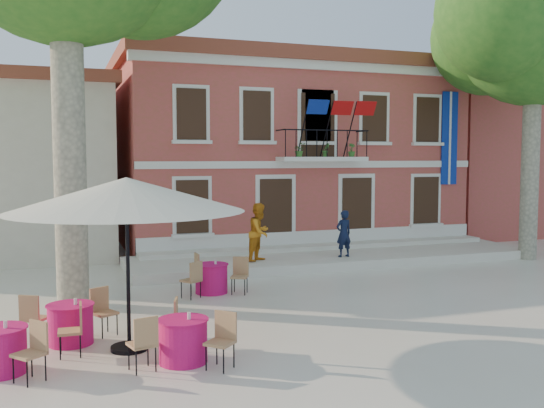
{
  "coord_description": "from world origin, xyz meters",
  "views": [
    {
      "loc": [
        -6.87,
        -14.12,
        3.57
      ],
      "look_at": [
        -0.62,
        3.5,
        2.12
      ],
      "focal_mm": 40.0,
      "sensor_mm": 36.0,
      "label": 1
    }
  ],
  "objects_px": {
    "cafe_table_3": "(211,277)",
    "plane_tree_east": "(535,26)",
    "pedestrian_navy": "(344,234)",
    "cafe_table_0": "(70,322)",
    "cafe_table_1": "(183,338)",
    "cafe_table_2": "(0,348)",
    "pedestrian_orange": "(260,232)",
    "patio_umbrella": "(127,195)"
  },
  "relations": [
    {
      "from": "cafe_table_3",
      "to": "plane_tree_east",
      "type": "bearing_deg",
      "value": 7.34
    },
    {
      "from": "pedestrian_navy",
      "to": "cafe_table_0",
      "type": "height_order",
      "value": "pedestrian_navy"
    },
    {
      "from": "cafe_table_1",
      "to": "cafe_table_2",
      "type": "bearing_deg",
      "value": 170.83
    },
    {
      "from": "plane_tree_east",
      "to": "pedestrian_orange",
      "type": "bearing_deg",
      "value": 173.5
    },
    {
      "from": "cafe_table_2",
      "to": "cafe_table_1",
      "type": "bearing_deg",
      "value": -9.17
    },
    {
      "from": "pedestrian_orange",
      "to": "cafe_table_2",
      "type": "bearing_deg",
      "value": -175.47
    },
    {
      "from": "pedestrian_navy",
      "to": "cafe_table_1",
      "type": "distance_m",
      "value": 10.17
    },
    {
      "from": "cafe_table_0",
      "to": "cafe_table_3",
      "type": "distance_m",
      "value": 4.91
    },
    {
      "from": "patio_umbrella",
      "to": "pedestrian_navy",
      "type": "relative_size",
      "value": 2.81
    },
    {
      "from": "plane_tree_east",
      "to": "cafe_table_0",
      "type": "relative_size",
      "value": 5.79
    },
    {
      "from": "plane_tree_east",
      "to": "patio_umbrella",
      "type": "distance_m",
      "value": 16.21
    },
    {
      "from": "cafe_table_1",
      "to": "cafe_table_2",
      "type": "height_order",
      "value": "same"
    },
    {
      "from": "patio_umbrella",
      "to": "cafe_table_1",
      "type": "bearing_deg",
      "value": -51.33
    },
    {
      "from": "cafe_table_1",
      "to": "cafe_table_2",
      "type": "distance_m",
      "value": 2.99
    },
    {
      "from": "cafe_table_0",
      "to": "patio_umbrella",
      "type": "bearing_deg",
      "value": -36.33
    },
    {
      "from": "cafe_table_1",
      "to": "patio_umbrella",
      "type": "bearing_deg",
      "value": 128.67
    },
    {
      "from": "pedestrian_navy",
      "to": "pedestrian_orange",
      "type": "relative_size",
      "value": 0.84
    },
    {
      "from": "cafe_table_0",
      "to": "cafe_table_3",
      "type": "xyz_separation_m",
      "value": [
        3.59,
        3.35,
        0.0
      ]
    },
    {
      "from": "patio_umbrella",
      "to": "cafe_table_3",
      "type": "xyz_separation_m",
      "value": [
        2.57,
        4.09,
        -2.45
      ]
    },
    {
      "from": "plane_tree_east",
      "to": "cafe_table_0",
      "type": "xyz_separation_m",
      "value": [
        -15.33,
        -4.86,
        -7.59
      ]
    },
    {
      "from": "pedestrian_navy",
      "to": "plane_tree_east",
      "type": "bearing_deg",
      "value": 163.66
    },
    {
      "from": "cafe_table_2",
      "to": "cafe_table_3",
      "type": "height_order",
      "value": "same"
    },
    {
      "from": "cafe_table_3",
      "to": "cafe_table_1",
      "type": "bearing_deg",
      "value": -109.03
    },
    {
      "from": "patio_umbrella",
      "to": "cafe_table_0",
      "type": "xyz_separation_m",
      "value": [
        -1.01,
        0.75,
        -2.45
      ]
    },
    {
      "from": "pedestrian_orange",
      "to": "cafe_table_3",
      "type": "height_order",
      "value": "pedestrian_orange"
    },
    {
      "from": "plane_tree_east",
      "to": "patio_umbrella",
      "type": "xyz_separation_m",
      "value": [
        -14.32,
        -5.61,
        -5.13
      ]
    },
    {
      "from": "cafe_table_1",
      "to": "pedestrian_navy",
      "type": "bearing_deg",
      "value": 47.91
    },
    {
      "from": "patio_umbrella",
      "to": "cafe_table_1",
      "type": "distance_m",
      "value": 2.77
    },
    {
      "from": "pedestrian_navy",
      "to": "cafe_table_2",
      "type": "distance_m",
      "value": 12.06
    },
    {
      "from": "pedestrian_orange",
      "to": "cafe_table_1",
      "type": "xyz_separation_m",
      "value": [
        -3.96,
        -7.71,
        -0.79
      ]
    },
    {
      "from": "cafe_table_3",
      "to": "cafe_table_2",
      "type": "bearing_deg",
      "value": -135.54
    },
    {
      "from": "plane_tree_east",
      "to": "patio_umbrella",
      "type": "relative_size",
      "value": 2.52
    },
    {
      "from": "cafe_table_0",
      "to": "cafe_table_1",
      "type": "relative_size",
      "value": 1.03
    },
    {
      "from": "cafe_table_2",
      "to": "cafe_table_0",
      "type": "bearing_deg",
      "value": 48.54
    },
    {
      "from": "pedestrian_navy",
      "to": "pedestrian_orange",
      "type": "bearing_deg",
      "value": -12.03
    },
    {
      "from": "plane_tree_east",
      "to": "cafe_table_0",
      "type": "bearing_deg",
      "value": -162.41
    },
    {
      "from": "patio_umbrella",
      "to": "cafe_table_3",
      "type": "distance_m",
      "value": 5.42
    },
    {
      "from": "patio_umbrella",
      "to": "pedestrian_orange",
      "type": "distance_m",
      "value": 8.39
    },
    {
      "from": "patio_umbrella",
      "to": "cafe_table_1",
      "type": "xyz_separation_m",
      "value": [
        0.81,
        -1.01,
        -2.45
      ]
    },
    {
      "from": "pedestrian_navy",
      "to": "cafe_table_2",
      "type": "xyz_separation_m",
      "value": [
        -9.76,
        -7.06,
        -0.65
      ]
    },
    {
      "from": "pedestrian_orange",
      "to": "cafe_table_3",
      "type": "xyz_separation_m",
      "value": [
        -2.2,
        -2.6,
        -0.79
      ]
    },
    {
      "from": "cafe_table_1",
      "to": "cafe_table_2",
      "type": "relative_size",
      "value": 1.03
    }
  ]
}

